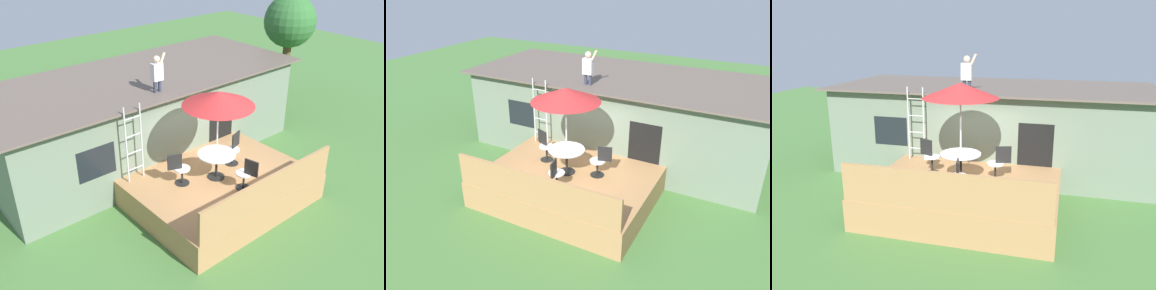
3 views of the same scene
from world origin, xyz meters
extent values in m
plane|color=#477538|center=(0.00, 0.00, 0.00)|extent=(40.00, 40.00, 0.00)
cube|color=slate|center=(0.00, 3.60, 1.38)|extent=(10.00, 4.00, 2.75)
cube|color=#66564C|center=(0.00, 3.60, 2.78)|extent=(10.50, 4.50, 0.06)
cube|color=black|center=(-2.83, 1.61, 1.55)|extent=(1.10, 0.03, 0.90)
cube|color=black|center=(1.64, 1.61, 1.05)|extent=(1.00, 0.03, 2.00)
cube|color=#A87A4C|center=(0.00, 0.00, 0.40)|extent=(4.80, 3.91, 0.80)
cube|color=#A87A4C|center=(0.00, -1.90, 1.25)|extent=(4.70, 0.08, 0.90)
cylinder|color=black|center=(-0.10, -0.06, 0.82)|extent=(0.48, 0.48, 0.03)
cylinder|color=black|center=(-0.10, -0.06, 1.17)|extent=(0.07, 0.07, 0.71)
cylinder|color=silver|center=(-0.10, -0.06, 1.53)|extent=(1.04, 1.04, 0.03)
cylinder|color=silver|center=(-0.10, -0.06, 2.00)|extent=(0.04, 0.04, 2.40)
cone|color=red|center=(-0.10, -0.06, 3.15)|extent=(1.90, 1.90, 0.38)
cylinder|color=silver|center=(-2.09, 1.29, 1.90)|extent=(0.04, 0.04, 2.20)
cylinder|color=silver|center=(-1.61, 1.29, 1.90)|extent=(0.04, 0.04, 2.20)
cylinder|color=silver|center=(-1.85, 1.29, 1.15)|extent=(0.48, 0.03, 0.03)
cylinder|color=silver|center=(-1.85, 1.29, 1.65)|extent=(0.48, 0.03, 0.03)
cylinder|color=silver|center=(-1.85, 1.29, 2.15)|extent=(0.48, 0.03, 0.03)
cylinder|color=silver|center=(-1.85, 1.29, 2.65)|extent=(0.48, 0.03, 0.03)
cylinder|color=#33384C|center=(-0.57, 2.04, 2.98)|extent=(0.10, 0.10, 0.34)
cylinder|color=#33384C|center=(-0.41, 2.04, 2.98)|extent=(0.10, 0.10, 0.34)
cube|color=silver|center=(-0.49, 2.04, 3.40)|extent=(0.32, 0.20, 0.50)
sphere|color=beige|center=(-0.49, 2.04, 3.76)|extent=(0.20, 0.20, 0.20)
cylinder|color=beige|center=(-0.31, 2.04, 3.70)|extent=(0.26, 0.08, 0.44)
cylinder|color=black|center=(-1.02, 0.31, 0.81)|extent=(0.40, 0.40, 0.02)
cylinder|color=black|center=(-1.02, 0.31, 1.03)|extent=(0.06, 0.06, 0.44)
cylinder|color=silver|center=(-1.02, 0.31, 1.26)|extent=(0.44, 0.44, 0.04)
cube|color=black|center=(-1.20, 0.38, 1.50)|extent=(0.39, 0.19, 0.44)
cylinder|color=black|center=(0.76, 0.19, 0.81)|extent=(0.40, 0.40, 0.02)
cylinder|color=black|center=(0.76, 0.19, 1.03)|extent=(0.06, 0.06, 0.44)
cylinder|color=silver|center=(0.76, 0.19, 1.26)|extent=(0.44, 0.44, 0.04)
cube|color=black|center=(0.95, 0.25, 1.50)|extent=(0.39, 0.15, 0.44)
cylinder|color=black|center=(0.08, -0.93, 0.81)|extent=(0.40, 0.40, 0.02)
cylinder|color=black|center=(0.08, -0.93, 1.03)|extent=(0.06, 0.06, 0.44)
cylinder|color=silver|center=(0.08, -0.93, 1.26)|extent=(0.44, 0.44, 0.04)
cube|color=black|center=(0.12, -1.13, 1.50)|extent=(0.12, 0.40, 0.44)
camera|label=1|loc=(-7.13, -7.34, 7.21)|focal=40.00mm
camera|label=2|loc=(4.66, -8.33, 6.29)|focal=35.26mm
camera|label=3|loc=(2.39, -8.99, 4.46)|focal=35.72mm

